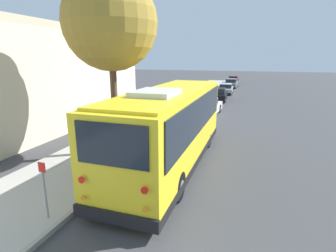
# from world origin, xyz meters

# --- Properties ---
(ground_plane) EXTENTS (160.00, 160.00, 0.00)m
(ground_plane) POSITION_xyz_m (0.00, 0.00, 0.00)
(ground_plane) COLOR #3D3D3F
(sidewalk_slab) EXTENTS (80.00, 3.79, 0.15)m
(sidewalk_slab) POSITION_xyz_m (0.00, 3.56, 0.07)
(sidewalk_slab) COLOR #A3A099
(sidewalk_slab) RESTS_ON ground
(curb_strip) EXTENTS (80.00, 0.14, 0.15)m
(curb_strip) POSITION_xyz_m (0.00, 1.59, 0.07)
(curb_strip) COLOR gray
(curb_strip) RESTS_ON ground
(shuttle_bus) EXTENTS (9.64, 2.70, 3.38)m
(shuttle_bus) POSITION_xyz_m (-1.42, 0.01, 1.80)
(shuttle_bus) COLOR yellow
(shuttle_bus) RESTS_ON ground
(parked_sedan_white) EXTENTS (4.77, 1.94, 1.31)m
(parked_sedan_white) POSITION_xyz_m (8.96, 0.38, 0.61)
(parked_sedan_white) COLOR silver
(parked_sedan_white) RESTS_ON ground
(parked_sedan_black) EXTENTS (4.41, 1.97, 1.31)m
(parked_sedan_black) POSITION_xyz_m (16.46, 0.54, 0.61)
(parked_sedan_black) COLOR black
(parked_sedan_black) RESTS_ON ground
(parked_sedan_silver) EXTENTS (4.26, 1.81, 1.26)m
(parked_sedan_silver) POSITION_xyz_m (22.27, 0.34, 0.58)
(parked_sedan_silver) COLOR #A8AAAF
(parked_sedan_silver) RESTS_ON ground
(parked_sedan_gray) EXTENTS (4.62, 1.89, 1.32)m
(parked_sedan_gray) POSITION_xyz_m (29.59, 0.31, 0.61)
(parked_sedan_gray) COLOR slate
(parked_sedan_gray) RESTS_ON ground
(parked_sedan_maroon) EXTENTS (4.56, 1.71, 1.28)m
(parked_sedan_maroon) POSITION_xyz_m (36.38, 0.61, 0.59)
(parked_sedan_maroon) COLOR maroon
(parked_sedan_maroon) RESTS_ON ground
(street_tree) EXTENTS (3.98, 3.98, 8.27)m
(street_tree) POSITION_xyz_m (-0.94, 2.79, 6.09)
(street_tree) COLOR brown
(street_tree) RESTS_ON sidewalk_slab
(sign_post_near) EXTENTS (0.06, 0.22, 1.64)m
(sign_post_near) POSITION_xyz_m (-6.35, 1.99, 1.00)
(sign_post_near) COLOR gray
(sign_post_near) RESTS_ON sidewalk_slab
(sign_post_far) EXTENTS (0.06, 0.06, 1.35)m
(sign_post_far) POSITION_xyz_m (-4.73, 1.99, 0.83)
(sign_post_far) COLOR gray
(sign_post_far) RESTS_ON sidewalk_slab
(fire_hydrant) EXTENTS (0.22, 0.22, 0.81)m
(fire_hydrant) POSITION_xyz_m (5.18, 2.20, 0.55)
(fire_hydrant) COLOR #99999E
(fire_hydrant) RESTS_ON sidewalk_slab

